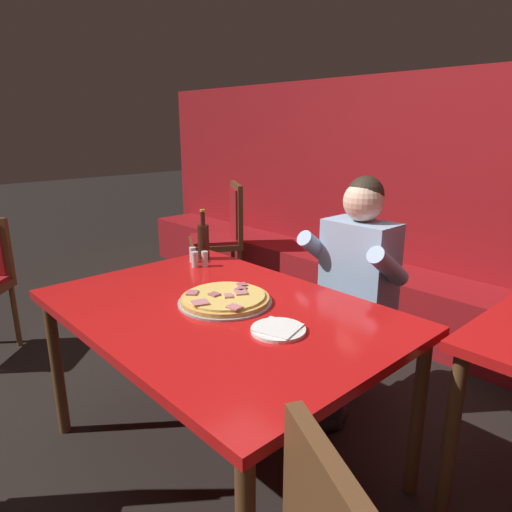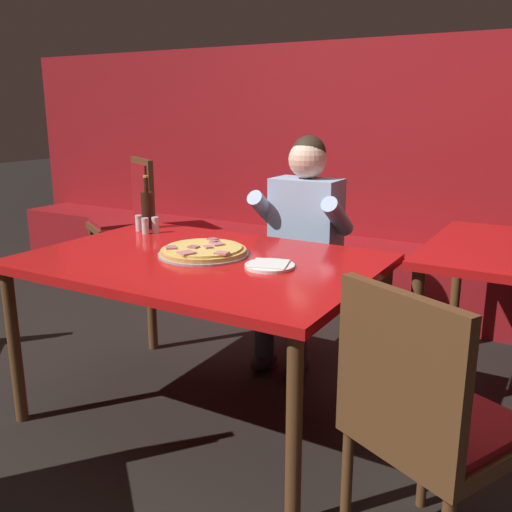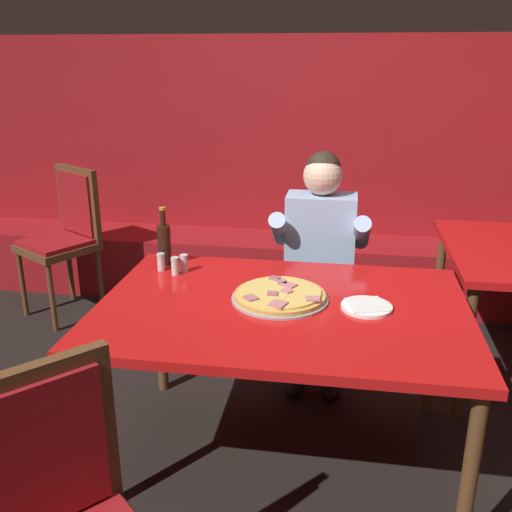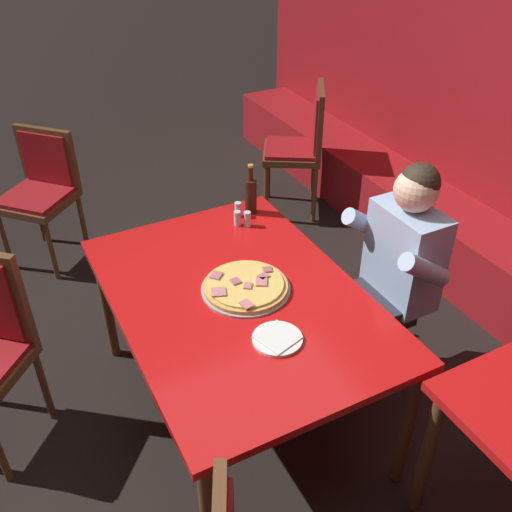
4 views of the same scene
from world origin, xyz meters
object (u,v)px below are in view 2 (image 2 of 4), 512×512
at_px(plate_white_paper, 270,266).
at_px(beer_bottle, 147,208).
at_px(shaker_black_pepper, 155,226).
at_px(shaker_oregano, 139,224).
at_px(shaker_parmesan, 145,227).
at_px(dining_chair_far_left, 424,412).
at_px(dining_chair_near_left, 130,213).
at_px(main_dining_table, 201,272).
at_px(diner_seated_blue_shirt, 299,240).
at_px(pizza, 204,251).

bearing_deg(plate_white_paper, beer_bottle, 159.03).
bearing_deg(shaker_black_pepper, shaker_oregano, -179.84).
distance_m(shaker_parmesan, dining_chair_far_left, 1.83).
height_order(shaker_parmesan, dining_chair_near_left, dining_chair_near_left).
bearing_deg(beer_bottle, plate_white_paper, -20.97).
xyz_separation_m(main_dining_table, shaker_parmesan, (-0.54, 0.26, 0.11)).
bearing_deg(beer_bottle, shaker_oregano, -85.32).
relative_size(shaker_black_pepper, shaker_parmesan, 1.00).
bearing_deg(shaker_black_pepper, dining_chair_near_left, 137.51).
distance_m(diner_seated_blue_shirt, dining_chair_far_left, 1.61).
bearing_deg(main_dining_table, shaker_black_pepper, 148.98).
distance_m(plate_white_paper, shaker_parmesan, 0.92).
relative_size(pizza, dining_chair_near_left, 0.40).
bearing_deg(diner_seated_blue_shirt, plate_white_paper, -73.06).
xyz_separation_m(beer_bottle, shaker_black_pepper, (0.12, -0.08, -0.07)).
height_order(shaker_oregano, dining_chair_near_left, dining_chair_near_left).
bearing_deg(pizza, dining_chair_near_left, 141.42).
relative_size(main_dining_table, diner_seated_blue_shirt, 1.20).
relative_size(shaker_oregano, diner_seated_blue_shirt, 0.07).
relative_size(shaker_black_pepper, dining_chair_near_left, 0.08).
distance_m(pizza, dining_chair_far_left, 1.27).
height_order(diner_seated_blue_shirt, dining_chair_far_left, diner_seated_blue_shirt).
xyz_separation_m(dining_chair_far_left, dining_chair_near_left, (-2.79, 1.83, 0.05)).
bearing_deg(shaker_parmesan, dining_chair_near_left, 135.55).
height_order(main_dining_table, pizza, pizza).
distance_m(main_dining_table, dining_chair_far_left, 1.22).
bearing_deg(dining_chair_far_left, beer_bottle, 154.15).
xyz_separation_m(shaker_parmesan, dining_chair_near_left, (-1.13, 1.10, -0.20)).
xyz_separation_m(pizza, beer_bottle, (-0.61, 0.34, 0.09)).
distance_m(shaker_oregano, shaker_black_pepper, 0.11).
bearing_deg(beer_bottle, dining_chair_near_left, 136.66).
xyz_separation_m(shaker_oregano, diner_seated_blue_shirt, (0.73, 0.48, -0.10)).
xyz_separation_m(shaker_oregano, dining_chair_near_left, (-1.04, 1.06, -0.20)).
height_order(pizza, shaker_oregano, shaker_oregano).
distance_m(shaker_black_pepper, dining_chair_far_left, 1.82).
distance_m(main_dining_table, pizza, 0.10).
xyz_separation_m(plate_white_paper, diner_seated_blue_shirt, (-0.23, 0.77, -0.07)).
relative_size(pizza, diner_seated_blue_shirt, 0.32).
distance_m(beer_bottle, diner_seated_blue_shirt, 0.86).
height_order(shaker_oregano, shaker_black_pepper, same).
bearing_deg(diner_seated_blue_shirt, shaker_oregano, -146.86).
relative_size(beer_bottle, shaker_parmesan, 3.40).
distance_m(plate_white_paper, beer_bottle, 1.05).
bearing_deg(beer_bottle, dining_chair_far_left, -25.85).
bearing_deg(beer_bottle, shaker_black_pepper, -34.24).
bearing_deg(dining_chair_far_left, dining_chair_near_left, 146.78).
distance_m(beer_bottle, shaker_parmesan, 0.17).
distance_m(pizza, shaker_parmesan, 0.57).
height_order(beer_bottle, diner_seated_blue_shirt, diner_seated_blue_shirt).
relative_size(main_dining_table, shaker_oregano, 17.86).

